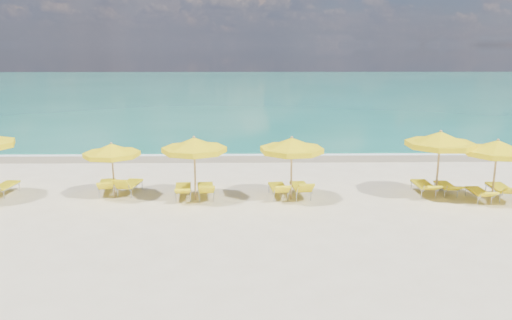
{
  "coord_description": "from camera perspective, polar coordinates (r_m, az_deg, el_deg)",
  "views": [
    {
      "loc": [
        -0.29,
        -17.48,
        5.58
      ],
      "look_at": [
        0.0,
        1.5,
        1.2
      ],
      "focal_mm": 35.0,
      "sensor_mm": 36.0,
      "label": 1
    }
  ],
  "objects": [
    {
      "name": "lounger_4_right",
      "position": [
        18.87,
        5.12,
        -3.55
      ],
      "size": [
        0.79,
        1.85,
        0.81
      ],
      "rotation": [
        0.0,
        0.0,
        0.11
      ],
      "color": "#A5A8AD",
      "rests_on": "ground"
    },
    {
      "name": "lounger_6_right",
      "position": [
        20.72,
        26.2,
        -3.35
      ],
      "size": [
        0.73,
        1.96,
        0.76
      ],
      "rotation": [
        0.0,
        0.0,
        -0.05
      ],
      "color": "#A5A8AD",
      "rests_on": "ground"
    },
    {
      "name": "foam_line",
      "position": [
        26.28,
        -0.22,
        0.74
      ],
      "size": [
        120.0,
        1.2,
        0.03
      ],
      "primitive_type": "cube",
      "color": "white",
      "rests_on": "ground"
    },
    {
      "name": "ocean",
      "position": [
        65.72,
        -0.62,
        8.13
      ],
      "size": [
        120.0,
        80.0,
        0.3
      ],
      "primitive_type": "cube",
      "color": "#136F5B",
      "rests_on": "ground"
    },
    {
      "name": "umbrella_2",
      "position": [
        19.08,
        -16.17,
        1.04
      ],
      "size": [
        2.49,
        2.49,
        2.11
      ],
      "rotation": [
        0.0,
        0.0,
        0.23
      ],
      "color": "tan",
      "rests_on": "ground"
    },
    {
      "name": "lounger_6_left",
      "position": [
        20.09,
        24.1,
        -3.72
      ],
      "size": [
        0.56,
        1.66,
        0.64
      ],
      "rotation": [
        0.0,
        0.0,
        -0.01
      ],
      "color": "#A5A8AD",
      "rests_on": "ground"
    },
    {
      "name": "lounger_3_left",
      "position": [
        18.88,
        -8.32,
        -3.66
      ],
      "size": [
        0.78,
        1.87,
        0.68
      ],
      "rotation": [
        0.0,
        0.0,
        0.11
      ],
      "color": "#A5A8AD",
      "rests_on": "ground"
    },
    {
      "name": "lounger_5_left",
      "position": [
        20.15,
        18.61,
        -3.14
      ],
      "size": [
        0.63,
        1.86,
        0.67
      ],
      "rotation": [
        0.0,
        0.0,
        0.01
      ],
      "color": "#A5A8AD",
      "rests_on": "ground"
    },
    {
      "name": "lounger_4_left",
      "position": [
        18.78,
        2.57,
        -3.62
      ],
      "size": [
        0.78,
        1.82,
        0.75
      ],
      "rotation": [
        0.0,
        0.0,
        0.12
      ],
      "color": "#A5A8AD",
      "rests_on": "ground"
    },
    {
      "name": "lounger_5_right",
      "position": [
        20.46,
        20.89,
        -3.15
      ],
      "size": [
        0.55,
        1.66,
        0.61
      ],
      "rotation": [
        0.0,
        0.0,
        -0.0
      ],
      "color": "#A5A8AD",
      "rests_on": "ground"
    },
    {
      "name": "umbrella_3",
      "position": [
        18.16,
        -7.08,
        1.66
      ],
      "size": [
        2.53,
        2.53,
        2.4
      ],
      "rotation": [
        0.0,
        0.0,
        0.07
      ],
      "color": "tan",
      "rests_on": "ground"
    },
    {
      "name": "umbrella_6",
      "position": [
        19.71,
        25.86,
        1.22
      ],
      "size": [
        2.73,
        2.73,
        2.35
      ],
      "rotation": [
        0.0,
        0.0,
        0.2
      ],
      "color": "tan",
      "rests_on": "ground"
    },
    {
      "name": "lounger_2_left",
      "position": [
        20.03,
        -16.63,
        -3.1
      ],
      "size": [
        0.93,
        1.88,
        0.75
      ],
      "rotation": [
        0.0,
        0.0,
        0.2
      ],
      "color": "#A5A8AD",
      "rests_on": "ground"
    },
    {
      "name": "ground_plane",
      "position": [
        18.35,
        0.07,
        -4.71
      ],
      "size": [
        120.0,
        120.0,
        0.0
      ],
      "primitive_type": "plane",
      "color": "beige"
    },
    {
      "name": "lounger_1_right",
      "position": [
        21.31,
        -26.8,
        -3.04
      ],
      "size": [
        0.68,
        1.76,
        0.72
      ],
      "rotation": [
        0.0,
        0.0,
        -0.07
      ],
      "color": "#A5A8AD",
      "rests_on": "ground"
    },
    {
      "name": "umbrella_4",
      "position": [
        18.12,
        4.11,
        1.65
      ],
      "size": [
        2.83,
        2.83,
        2.38
      ],
      "rotation": [
        0.0,
        0.0,
        -0.23
      ],
      "color": "tan",
      "rests_on": "ground"
    },
    {
      "name": "wet_sand_band",
      "position": [
        25.5,
        -0.2,
        0.35
      ],
      "size": [
        120.0,
        2.6,
        0.01
      ],
      "primitive_type": "cube",
      "color": "tan",
      "rests_on": "ground"
    },
    {
      "name": "whitecap_far",
      "position": [
        42.67,
        10.38,
        5.27
      ],
      "size": [
        18.0,
        0.3,
        0.05
      ],
      "primitive_type": "cube",
      "color": "white",
      "rests_on": "ground"
    },
    {
      "name": "lounger_2_right",
      "position": [
        19.81,
        -14.23,
        -3.12
      ],
      "size": [
        0.83,
        1.79,
        0.84
      ],
      "rotation": [
        0.0,
        0.0,
        -0.14
      ],
      "color": "#A5A8AD",
      "rests_on": "ground"
    },
    {
      "name": "umbrella_5",
      "position": [
        19.55,
        20.31,
        2.16
      ],
      "size": [
        3.3,
        3.3,
        2.56
      ],
      "rotation": [
        0.0,
        0.0,
        0.39
      ],
      "color": "tan",
      "rests_on": "ground"
    },
    {
      "name": "lounger_3_right",
      "position": [
        18.79,
        -5.75,
        -3.65
      ],
      "size": [
        0.81,
        1.86,
        0.76
      ],
      "rotation": [
        0.0,
        0.0,
        0.12
      ],
      "color": "#A5A8AD",
      "rests_on": "ground"
    },
    {
      "name": "whitecap_near",
      "position": [
        35.4,
        -10.17,
        3.72
      ],
      "size": [
        14.0,
        0.36,
        0.05
      ],
      "primitive_type": "cube",
      "color": "white",
      "rests_on": "ground"
    }
  ]
}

